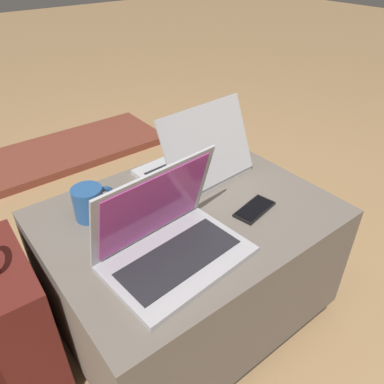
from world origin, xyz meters
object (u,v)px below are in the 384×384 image
(laptop_far, at_px, (197,162))
(backpack, at_px, (15,323))
(coffee_mug, at_px, (90,202))
(laptop_near, at_px, (170,240))
(cell_phone, at_px, (254,209))

(laptop_far, xyz_separation_m, backpack, (-0.67, -0.01, -0.29))
(backpack, bearing_deg, coffee_mug, 95.71)
(coffee_mug, bearing_deg, laptop_far, -1.61)
(laptop_near, xyz_separation_m, laptop_far, (0.30, 0.26, 0.00))
(laptop_near, height_order, laptop_far, laptop_far)
(coffee_mug, bearing_deg, backpack, -176.16)
(cell_phone, xyz_separation_m, backpack, (-0.68, 0.25, -0.24))
(laptop_near, relative_size, laptop_far, 1.07)
(cell_phone, distance_m, coffee_mug, 0.48)
(laptop_near, relative_size, coffee_mug, 2.94)
(cell_phone, bearing_deg, backpack, 58.52)
(laptop_far, xyz_separation_m, coffee_mug, (-0.38, 0.01, -0.00))
(cell_phone, bearing_deg, laptop_far, -8.70)
(laptop_far, relative_size, cell_phone, 2.38)
(cell_phone, relative_size, coffee_mug, 1.16)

